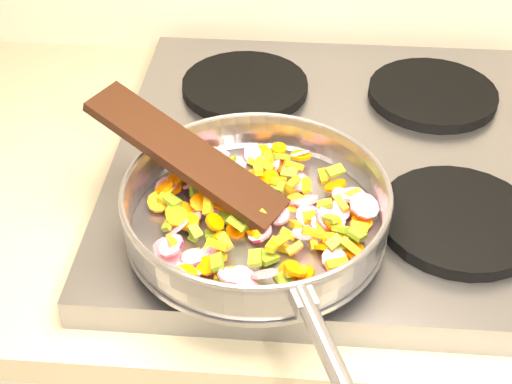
{
  "coord_description": "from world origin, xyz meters",
  "views": [
    {
      "loc": [
        -0.75,
        0.88,
        1.51
      ],
      "look_at": [
        -0.8,
        1.49,
        1.01
      ],
      "focal_mm": 50.0,
      "sensor_mm": 36.0,
      "label": 1
    }
  ],
  "objects": [
    {
      "name": "grate_bl",
      "position": [
        -0.84,
        1.81,
        0.95
      ],
      "size": [
        0.19,
        0.19,
        0.02
      ],
      "primitive_type": "cylinder",
      "color": "black",
      "rests_on": "cooktop"
    },
    {
      "name": "vegetable_heap",
      "position": [
        -0.8,
        1.48,
        0.97
      ],
      "size": [
        0.28,
        0.28,
        0.05
      ],
      "color": "olive",
      "rests_on": "saute_pan"
    },
    {
      "name": "wooden_spatula",
      "position": [
        -0.88,
        1.53,
        1.02
      ],
      "size": [
        0.25,
        0.16,
        0.09
      ],
      "primitive_type": "cube",
      "rotation": [
        0.0,
        -0.32,
        2.67
      ],
      "color": "black",
      "rests_on": "saute_pan"
    },
    {
      "name": "grate_fr",
      "position": [
        -0.56,
        1.52,
        0.95
      ],
      "size": [
        0.19,
        0.19,
        0.02
      ],
      "primitive_type": "cylinder",
      "color": "black",
      "rests_on": "cooktop"
    },
    {
      "name": "grate_fl",
      "position": [
        -0.84,
        1.52,
        0.95
      ],
      "size": [
        0.19,
        0.19,
        0.02
      ],
      "primitive_type": "cylinder",
      "color": "black",
      "rests_on": "cooktop"
    },
    {
      "name": "cooktop",
      "position": [
        -0.7,
        1.67,
        0.92
      ],
      "size": [
        0.6,
        0.6,
        0.04
      ],
      "primitive_type": "cube",
      "color": "#939399",
      "rests_on": "counter_top"
    },
    {
      "name": "grate_br",
      "position": [
        -0.56,
        1.81,
        0.95
      ],
      "size": [
        0.19,
        0.19,
        0.02
      ],
      "primitive_type": "cylinder",
      "color": "black",
      "rests_on": "cooktop"
    },
    {
      "name": "saute_pan",
      "position": [
        -0.8,
        1.48,
        0.99
      ],
      "size": [
        0.34,
        0.49,
        0.06
      ],
      "rotation": [
        0.0,
        0.0,
        0.37
      ],
      "color": "#9E9EA5",
      "rests_on": "grate_fl"
    }
  ]
}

